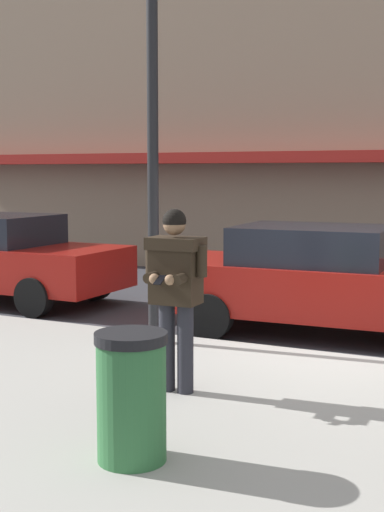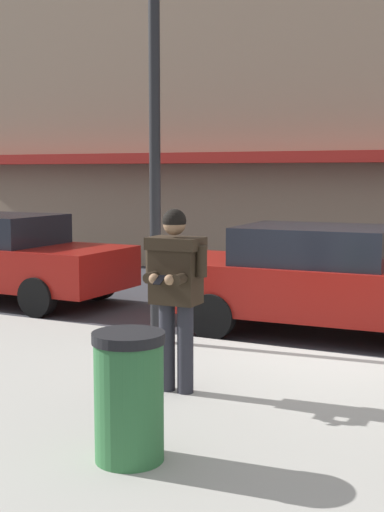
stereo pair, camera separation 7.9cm
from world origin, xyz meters
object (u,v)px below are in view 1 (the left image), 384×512
object	(u,v)px
parked_sedan_mid	(322,280)
trash_bin	(132,396)
street_lamp_post	(153,103)
man_texting_on_phone	(175,280)

from	to	relation	value
parked_sedan_mid	trash_bin	bearing A→B (deg)	-89.96
street_lamp_post	parked_sedan_mid	bearing A→B (deg)	48.48
trash_bin	man_texting_on_phone	bearing A→B (deg)	105.99
man_texting_on_phone	street_lamp_post	bearing A→B (deg)	124.62
street_lamp_post	trash_bin	bearing A→B (deg)	-63.70
street_lamp_post	trash_bin	xyz separation A→B (m)	(1.67, -3.37, -2.51)
parked_sedan_mid	man_texting_on_phone	world-z (taller)	man_texting_on_phone
parked_sedan_mid	trash_bin	size ratio (longest dim) A/B	4.66
parked_sedan_mid	man_texting_on_phone	bearing A→B (deg)	-97.34
trash_bin	street_lamp_post	bearing A→B (deg)	116.30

